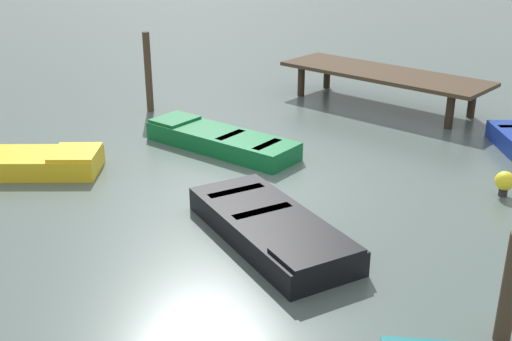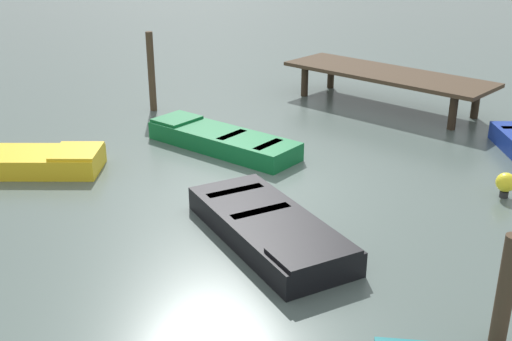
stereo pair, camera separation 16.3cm
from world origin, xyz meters
TOP-DOWN VIEW (x-y plane):
  - ground_plane at (0.00, 0.00)m, footprint 80.00×80.00m
  - dock_segment at (-0.57, 6.55)m, footprint 5.85×2.33m
  - rowboat_black at (1.44, -1.54)m, footprint 3.61×2.61m
  - rowboat_green at (-1.92, 1.26)m, footprint 3.67×1.16m
  - rowboat_yellow at (-4.64, -2.46)m, footprint 3.96×3.37m
  - mooring_piling_near_left at (-5.31, 2.45)m, footprint 0.18×0.18m
  - mooring_piling_far_left at (5.19, -1.96)m, footprint 0.21×0.21m
  - marker_buoy at (3.92, 2.42)m, footprint 0.36×0.36m

SIDE VIEW (x-z plane):
  - ground_plane at x=0.00m, z-range 0.00..0.00m
  - rowboat_yellow at x=-4.64m, z-range -0.01..0.45m
  - rowboat_green at x=-1.92m, z-range -0.01..0.45m
  - rowboat_black at x=1.44m, z-range -0.01..0.45m
  - marker_buoy at x=3.92m, z-range 0.05..0.53m
  - mooring_piling_far_left at x=5.19m, z-range 0.00..1.46m
  - dock_segment at x=-0.57m, z-range 0.37..1.32m
  - mooring_piling_near_left at x=-5.31m, z-range 0.00..2.09m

